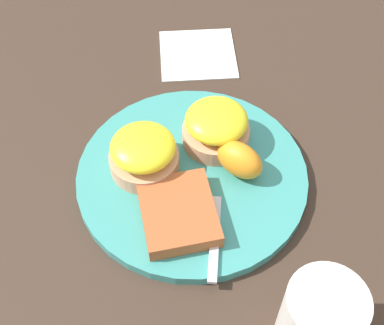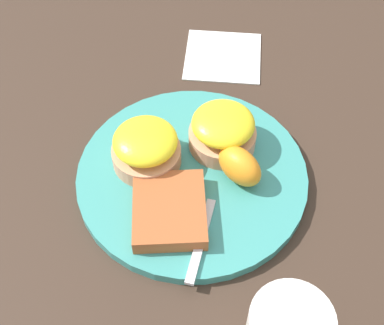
# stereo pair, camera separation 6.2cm
# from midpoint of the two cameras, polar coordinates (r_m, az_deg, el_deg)

# --- Properties ---
(ground_plane) EXTENTS (1.10, 1.10, 0.00)m
(ground_plane) POSITION_cam_midpoint_polar(r_m,az_deg,el_deg) (0.65, 2.74, -2.00)
(ground_plane) COLOR #38281E
(plate) EXTENTS (0.28, 0.28, 0.01)m
(plate) POSITION_cam_midpoint_polar(r_m,az_deg,el_deg) (0.65, 2.76, -1.64)
(plate) COLOR teal
(plate) RESTS_ON ground_plane
(sandwich_benedict_left) EXTENTS (0.08, 0.08, 0.05)m
(sandwich_benedict_left) POSITION_cam_midpoint_polar(r_m,az_deg,el_deg) (0.65, 6.04, 3.25)
(sandwich_benedict_left) COLOR tan
(sandwich_benedict_left) RESTS_ON plate
(sandwich_benedict_right) EXTENTS (0.08, 0.08, 0.05)m
(sandwich_benedict_right) POSITION_cam_midpoint_polar(r_m,az_deg,el_deg) (0.63, -2.14, 1.41)
(sandwich_benedict_right) COLOR tan
(sandwich_benedict_right) RESTS_ON plate
(hashbrown_patty) EXTENTS (0.10, 0.09, 0.02)m
(hashbrown_patty) POSITION_cam_midpoint_polar(r_m,az_deg,el_deg) (0.60, 0.56, -5.31)
(hashbrown_patty) COLOR #A4522A
(hashbrown_patty) RESTS_ON plate
(orange_wedge) EXTENTS (0.07, 0.06, 0.04)m
(orange_wedge) POSITION_cam_midpoint_polar(r_m,az_deg,el_deg) (0.62, 7.96, -0.55)
(orange_wedge) COLOR orange
(orange_wedge) RESTS_ON plate
(fork) EXTENTS (0.19, 0.08, 0.00)m
(fork) POSITION_cam_midpoint_polar(r_m,az_deg,el_deg) (0.62, 5.10, -3.66)
(fork) COLOR silver
(fork) RESTS_ON plate
(napkin) EXTENTS (0.13, 0.13, 0.00)m
(napkin) POSITION_cam_midpoint_polar(r_m,az_deg,el_deg) (0.80, 5.58, 11.15)
(napkin) COLOR white
(napkin) RESTS_ON ground_plane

